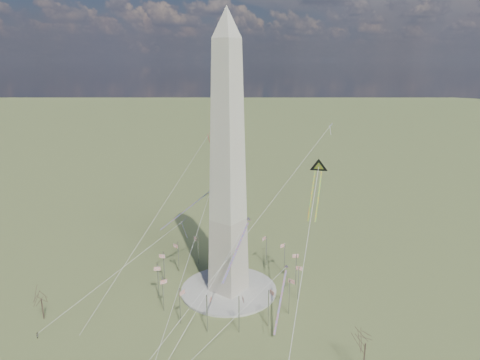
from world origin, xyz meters
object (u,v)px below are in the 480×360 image
Objects in this scene: tree_near at (366,341)px; kite_delta_black at (318,170)px; person_west at (38,335)px; washington_monument at (228,168)px.

kite_delta_black reaches higher than tree_near.
tree_near reaches higher than person_west.
kite_delta_black is (-28.78, 25.32, 38.61)m from tree_near.
kite_delta_black reaches higher than person_west.
tree_near is at bearing -12.65° from washington_monument.
tree_near is 7.58× the size of person_west.
person_west is (-30.84, -58.03, -47.01)m from washington_monument.
washington_monument is 52.96× the size of person_west.
kite_delta_black is (59.26, 70.51, 47.87)m from person_west.
tree_near is 0.72× the size of kite_delta_black.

